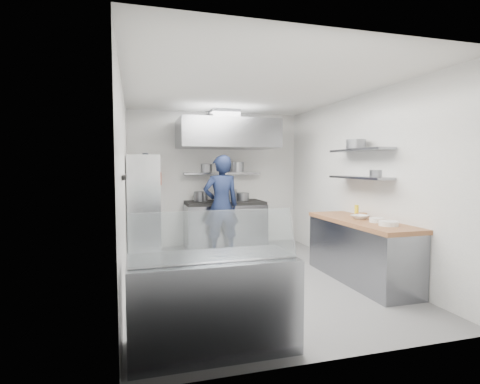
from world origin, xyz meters
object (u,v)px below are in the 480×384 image
object	(u,v)px
gas_range	(225,226)
wire_rack	(144,212)
chef	(221,205)
display_case	(212,303)

from	to	relation	value
gas_range	wire_rack	world-z (taller)	wire_rack
chef	wire_rack	distance (m)	1.52
gas_range	chef	xyz separation A→B (m)	(-0.20, -0.57, 0.49)
wire_rack	display_case	xyz separation A→B (m)	(0.53, -3.00, -0.50)
gas_range	chef	bearing A→B (deg)	-109.73
gas_range	wire_rack	distance (m)	2.02
wire_rack	gas_range	bearing A→B (deg)	34.10
chef	gas_range	bearing A→B (deg)	-114.04
gas_range	chef	world-z (taller)	chef
wire_rack	chef	bearing A→B (deg)	20.53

